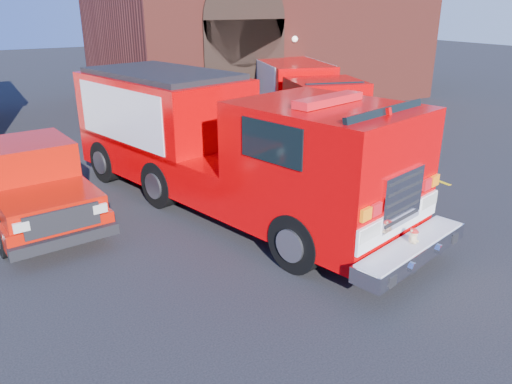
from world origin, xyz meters
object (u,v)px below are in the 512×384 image
fire_station (257,10)px  secondary_truck (300,96)px  fire_engine (223,143)px  pickup_truck (26,180)px

fire_station → secondary_truck: (-2.55, -7.48, -2.90)m
fire_engine → pickup_truck: (-4.14, 1.73, -0.70)m
fire_station → fire_engine: fire_station is taller
pickup_truck → fire_station: bearing=41.1°
fire_engine → pickup_truck: 4.54m
fire_station → secondary_truck: 8.42m
fire_engine → pickup_truck: fire_engine is taller
pickup_truck → fire_engine: bearing=-22.7°
fire_engine → secondary_truck: fire_engine is taller
fire_engine → secondary_truck: bearing=41.5°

